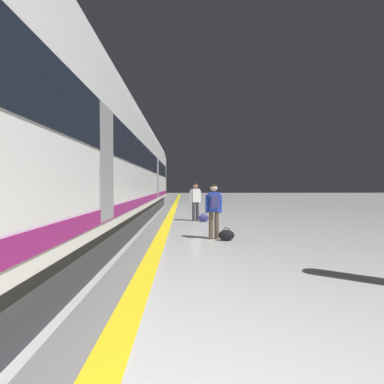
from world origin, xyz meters
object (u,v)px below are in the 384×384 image
Objects in this scene: passenger_near at (214,206)px; high_speed_train at (98,155)px; duffel_bag_near at (226,235)px; duffel_bag_mid at (203,218)px; passenger_mid at (195,199)px.

high_speed_train is at bearing 156.32° from passenger_near.
duffel_bag_near and duffel_bag_mid have the same top height.
passenger_near is at bearing -89.52° from duffel_bag_mid.
duffel_bag_near is (3.99, -1.86, -2.35)m from high_speed_train.
passenger_near is at bearing -23.68° from high_speed_train.
duffel_bag_mid is (3.63, 2.50, -2.35)m from high_speed_train.
duffel_bag_near is 0.27× the size of passenger_mid.
passenger_near reaches higher than duffel_bag_mid.
passenger_mid is 3.65× the size of duffel_bag_mid.
high_speed_train is 4.61m from passenger_mid.
high_speed_train is 5.00m from duffel_bag_mid.
duffel_bag_mid is at bearing 34.54° from high_speed_train.
passenger_near reaches higher than duffel_bag_near.
passenger_near is 3.53× the size of duffel_bag_mid.
duffel_bag_near is at bearing -81.79° from passenger_mid.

